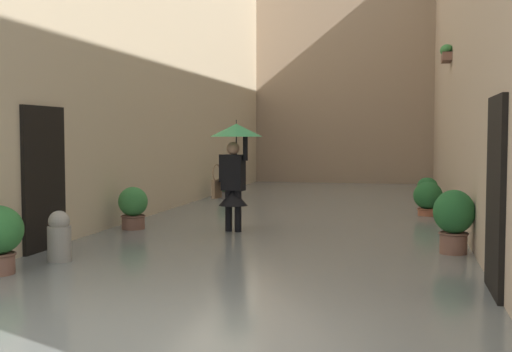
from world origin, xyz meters
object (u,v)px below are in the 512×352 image
object	(u,v)px
potted_plant_mid_right	(133,209)
potted_plant_far_left	(454,220)
potted_plant_far_right	(225,188)
mooring_bollard	(59,240)
potted_plant_near_left	(428,199)
potted_plant_mid_left	(427,193)
person_wading	(234,159)

from	to	relation	value
potted_plant_mid_right	potted_plant_far_left	bearing A→B (deg)	166.61
potted_plant_far_right	mooring_bollard	bearing A→B (deg)	90.82
potted_plant_far_right	potted_plant_near_left	size ratio (longest dim) A/B	0.85
potted_plant_mid_right	potted_plant_far_right	size ratio (longest dim) A/B	1.24
potted_plant_far_right	potted_plant_far_left	bearing A→B (deg)	126.72
potted_plant_mid_left	potted_plant_near_left	size ratio (longest dim) A/B	0.95
potted_plant_far_left	mooring_bollard	distance (m)	5.42
potted_plant_near_left	potted_plant_mid_right	bearing A→B (deg)	31.54
mooring_bollard	person_wading	bearing A→B (deg)	-117.25
potted_plant_mid_left	potted_plant_far_right	bearing A→B (deg)	-7.29
potted_plant_mid_right	potted_plant_mid_left	distance (m)	7.32
potted_plant_far_left	potted_plant_near_left	size ratio (longest dim) A/B	1.25
potted_plant_mid_right	potted_plant_far_right	world-z (taller)	potted_plant_mid_right
potted_plant_near_left	mooring_bollard	bearing A→B (deg)	51.36
potted_plant_far_left	potted_plant_near_left	world-z (taller)	potted_plant_far_left
potted_plant_far_left	potted_plant_near_left	xyz separation A→B (m)	(0.20, -4.46, -0.14)
person_wading	potted_plant_mid_right	size ratio (longest dim) A/B	2.37
potted_plant_mid_right	potted_plant_far_left	distance (m)	5.53
potted_plant_far_left	mooring_bollard	size ratio (longest dim) A/B	1.29
person_wading	potted_plant_far_left	world-z (taller)	person_wading
person_wading	potted_plant_far_right	world-z (taller)	person_wading
potted_plant_far_left	potted_plant_mid_left	world-z (taller)	potted_plant_far_left
person_wading	potted_plant_mid_left	bearing A→B (deg)	-124.06
person_wading	potted_plant_mid_right	xyz separation A→B (m)	(1.83, 0.10, -0.90)
potted_plant_far_right	potted_plant_mid_right	bearing A→B (deg)	88.90
person_wading	potted_plant_far_left	bearing A→B (deg)	158.75
person_wading	potted_plant_mid_left	distance (m)	6.14
potted_plant_far_left	potted_plant_far_right	bearing A→B (deg)	-53.28
potted_plant_mid_right	potted_plant_far_right	xyz separation A→B (m)	(-0.11, -5.78, -0.10)
potted_plant_mid_left	potted_plant_near_left	world-z (taller)	potted_plant_near_left
potted_plant_far_left	mooring_bollard	xyz separation A→B (m)	(5.14, 1.72, -0.20)
person_wading	mooring_bollard	world-z (taller)	person_wading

